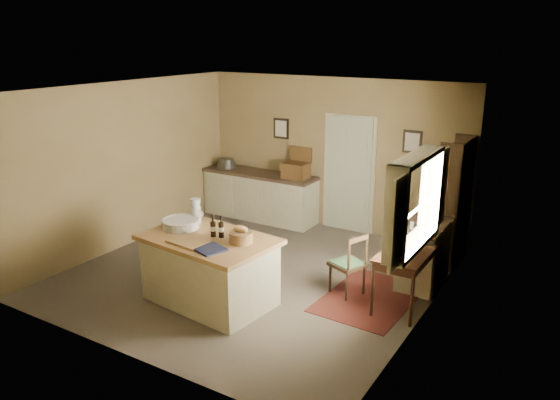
{
  "coord_description": "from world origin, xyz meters",
  "views": [
    {
      "loc": [
        4.17,
        -6.12,
        3.41
      ],
      "look_at": [
        0.32,
        0.18,
        1.15
      ],
      "focal_mm": 35.0,
      "sensor_mm": 36.0,
      "label": 1
    }
  ],
  "objects_px": {
    "right_cabinet": "(424,253)",
    "shelving_unit": "(457,202)",
    "sideboard": "(260,194)",
    "writing_desk": "(405,259)",
    "desk_chair": "(348,264)",
    "work_island": "(209,268)"
  },
  "relations": [
    {
      "from": "right_cabinet",
      "to": "desk_chair",
      "type": "bearing_deg",
      "value": -132.8
    },
    {
      "from": "writing_desk",
      "to": "shelving_unit",
      "type": "distance_m",
      "value": 1.87
    },
    {
      "from": "work_island",
      "to": "shelving_unit",
      "type": "height_order",
      "value": "shelving_unit"
    },
    {
      "from": "sideboard",
      "to": "right_cabinet",
      "type": "height_order",
      "value": "sideboard"
    },
    {
      "from": "work_island",
      "to": "sideboard",
      "type": "relative_size",
      "value": 0.8
    },
    {
      "from": "sideboard",
      "to": "writing_desk",
      "type": "height_order",
      "value": "sideboard"
    },
    {
      "from": "right_cabinet",
      "to": "writing_desk",
      "type": "bearing_deg",
      "value": -89.99
    },
    {
      "from": "shelving_unit",
      "to": "sideboard",
      "type": "bearing_deg",
      "value": 176.9
    },
    {
      "from": "work_island",
      "to": "right_cabinet",
      "type": "distance_m",
      "value": 2.99
    },
    {
      "from": "writing_desk",
      "to": "shelving_unit",
      "type": "bearing_deg",
      "value": 85.3
    },
    {
      "from": "sideboard",
      "to": "desk_chair",
      "type": "relative_size",
      "value": 2.65
    },
    {
      "from": "work_island",
      "to": "desk_chair",
      "type": "relative_size",
      "value": 2.11
    },
    {
      "from": "writing_desk",
      "to": "desk_chair",
      "type": "distance_m",
      "value": 0.82
    },
    {
      "from": "writing_desk",
      "to": "shelving_unit",
      "type": "height_order",
      "value": "shelving_unit"
    },
    {
      "from": "right_cabinet",
      "to": "shelving_unit",
      "type": "relative_size",
      "value": 0.51
    },
    {
      "from": "work_island",
      "to": "writing_desk",
      "type": "relative_size",
      "value": 1.89
    },
    {
      "from": "work_island",
      "to": "shelving_unit",
      "type": "xyz_separation_m",
      "value": [
        2.38,
        3.01,
        0.48
      ]
    },
    {
      "from": "right_cabinet",
      "to": "shelving_unit",
      "type": "height_order",
      "value": "shelving_unit"
    },
    {
      "from": "writing_desk",
      "to": "right_cabinet",
      "type": "relative_size",
      "value": 0.96
    },
    {
      "from": "sideboard",
      "to": "desk_chair",
      "type": "height_order",
      "value": "sideboard"
    },
    {
      "from": "work_island",
      "to": "desk_chair",
      "type": "bearing_deg",
      "value": 44.66
    },
    {
      "from": "writing_desk",
      "to": "desk_chair",
      "type": "relative_size",
      "value": 1.12
    }
  ]
}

